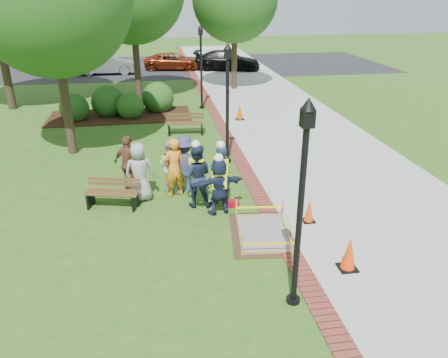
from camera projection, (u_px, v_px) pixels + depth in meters
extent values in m
plane|color=#285116|center=(213.00, 233.00, 11.52)|extent=(100.00, 100.00, 0.00)
cube|color=#9E9E99|center=(286.00, 120.00, 21.29)|extent=(6.00, 60.00, 0.02)
cube|color=maroon|center=(220.00, 123.00, 20.81)|extent=(0.50, 60.00, 0.03)
cube|color=#381E0F|center=(120.00, 116.00, 21.90)|extent=(7.00, 3.00, 0.05)
cube|color=black|center=(167.00, 66.00, 35.91)|extent=(36.00, 12.00, 0.01)
cube|color=#47331E|center=(263.00, 234.00, 11.47)|extent=(1.96, 2.48, 0.01)
cube|color=gray|center=(264.00, 233.00, 11.46)|extent=(1.40, 1.93, 0.04)
cube|color=tan|center=(264.00, 233.00, 11.45)|extent=(1.54, 2.06, 0.08)
cube|color=tan|center=(264.00, 225.00, 11.36)|extent=(1.57, 2.09, 0.55)
cube|color=yellow|center=(264.00, 224.00, 11.35)|extent=(1.51, 2.04, 0.06)
cube|color=brown|center=(112.00, 193.00, 12.68)|extent=(1.62, 0.84, 0.04)
cube|color=brown|center=(114.00, 182.00, 12.81)|extent=(1.51, 0.44, 0.25)
cube|color=black|center=(113.00, 200.00, 12.78)|extent=(1.49, 0.86, 0.46)
cube|color=brown|center=(185.00, 123.00, 19.07)|extent=(1.69, 0.64, 0.04)
cube|color=brown|center=(185.00, 116.00, 19.21)|extent=(1.65, 0.21, 0.26)
cube|color=black|center=(185.00, 129.00, 19.18)|extent=(1.55, 0.69, 0.48)
cube|color=black|center=(347.00, 268.00, 10.02)|extent=(0.42, 0.42, 0.06)
cone|color=#E53D07|center=(349.00, 253.00, 9.86)|extent=(0.33, 0.33, 0.77)
cube|color=black|center=(308.00, 221.00, 12.06)|extent=(0.34, 0.34, 0.04)
cone|color=#DB4306|center=(309.00, 210.00, 11.93)|extent=(0.27, 0.27, 0.62)
cube|color=black|center=(240.00, 119.00, 21.38)|extent=(0.40, 0.40, 0.05)
cone|color=#DB4C06|center=(240.00, 111.00, 21.22)|extent=(0.31, 0.31, 0.73)
cube|color=maroon|center=(232.00, 204.00, 12.86)|extent=(0.39, 0.22, 0.19)
cylinder|color=black|center=(299.00, 221.00, 8.23)|extent=(0.12, 0.12, 3.80)
cube|color=black|center=(307.00, 118.00, 7.43)|extent=(0.22, 0.22, 0.32)
cone|color=black|center=(309.00, 104.00, 7.33)|extent=(0.28, 0.28, 0.22)
cylinder|color=black|center=(293.00, 300.00, 8.97)|extent=(0.28, 0.28, 0.10)
cylinder|color=black|center=(227.00, 112.00, 15.46)|extent=(0.12, 0.12, 3.80)
cube|color=black|center=(228.00, 54.00, 14.65)|extent=(0.22, 0.22, 0.32)
cone|color=black|center=(228.00, 46.00, 14.55)|extent=(0.28, 0.28, 0.22)
cylinder|color=black|center=(227.00, 161.00, 16.20)|extent=(0.28, 0.28, 0.10)
cylinder|color=black|center=(201.00, 72.00, 22.69)|extent=(0.12, 0.12, 3.80)
cube|color=black|center=(200.00, 32.00, 21.88)|extent=(0.22, 0.22, 0.32)
cone|color=black|center=(200.00, 27.00, 21.78)|extent=(0.28, 0.28, 0.22)
cylinder|color=black|center=(202.00, 107.00, 23.43)|extent=(0.28, 0.28, 0.10)
cylinder|color=#3D2D1E|center=(64.00, 93.00, 16.17)|extent=(0.34, 0.34, 4.71)
cylinder|color=#3D2D1E|center=(136.00, 56.00, 24.41)|extent=(0.37, 0.37, 4.85)
cylinder|color=#3D2D1E|center=(234.00, 53.00, 27.13)|extent=(0.35, 0.35, 4.41)
cylinder|color=#3D2D1E|center=(1.00, 50.00, 22.12)|extent=(0.41, 0.41, 6.09)
sphere|color=#1E3F12|center=(76.00, 120.00, 21.30)|extent=(1.40, 1.40, 1.40)
sphere|color=#1E3F12|center=(109.00, 115.00, 22.15)|extent=(1.63, 1.63, 1.63)
sphere|color=#1E3F12|center=(131.00, 118.00, 21.73)|extent=(1.35, 1.35, 1.35)
sphere|color=#1E3F12|center=(159.00, 111.00, 22.89)|extent=(1.65, 1.65, 1.65)
sphere|color=#1E3F12|center=(112.00, 110.00, 23.07)|extent=(1.06, 1.06, 1.06)
imported|color=gray|center=(140.00, 172.00, 12.97)|extent=(0.60, 0.40, 1.82)
imported|color=orange|center=(174.00, 168.00, 13.22)|extent=(0.69, 0.55, 1.86)
imported|color=silver|center=(171.00, 166.00, 13.59)|extent=(0.64, 0.59, 1.68)
imported|color=brown|center=(129.00, 164.00, 13.52)|extent=(0.70, 0.64, 1.83)
imported|color=#333258|center=(185.00, 165.00, 13.49)|extent=(0.68, 0.54, 1.84)
imported|color=#17273D|center=(219.00, 186.00, 12.22)|extent=(0.59, 0.43, 1.66)
cube|color=#E1F314|center=(219.00, 179.00, 12.12)|extent=(0.42, 0.26, 0.52)
sphere|color=white|center=(219.00, 158.00, 11.87)|extent=(0.25, 0.25, 0.25)
imported|color=#1C1D4A|center=(221.00, 175.00, 12.83)|extent=(0.65, 0.51, 1.79)
cube|color=#E1F314|center=(221.00, 167.00, 12.73)|extent=(0.42, 0.26, 0.52)
sphere|color=white|center=(221.00, 145.00, 12.46)|extent=(0.25, 0.25, 0.25)
imported|color=#151A38|center=(196.00, 176.00, 12.61)|extent=(0.66, 0.48, 1.88)
cube|color=#E1F314|center=(196.00, 167.00, 12.51)|extent=(0.42, 0.26, 0.52)
sphere|color=white|center=(196.00, 144.00, 12.22)|extent=(0.25, 0.25, 0.25)
imported|color=#2B2B2E|center=(74.00, 74.00, 32.80)|extent=(2.47, 4.74, 1.48)
imported|color=gray|center=(108.00, 74.00, 32.66)|extent=(2.20, 4.84, 1.56)
imported|color=maroon|center=(174.00, 69.00, 34.56)|extent=(2.52, 4.51, 1.39)
imported|color=black|center=(227.00, 70.00, 34.35)|extent=(3.24, 5.32, 1.62)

